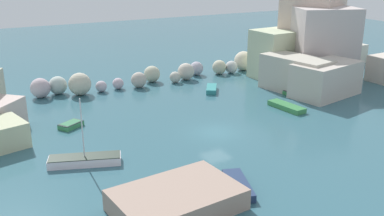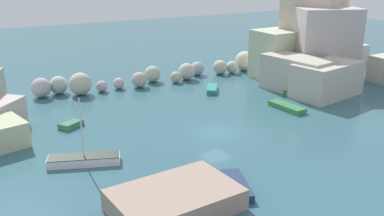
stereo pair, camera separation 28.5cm
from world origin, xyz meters
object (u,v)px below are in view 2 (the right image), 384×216
object	(u,v)px
moored_boat_4	(212,89)
stone_dock	(175,200)
moored_boat_1	(237,185)
moored_boat_3	(84,160)
moored_boat_5	(287,107)
moored_boat_0	(71,124)
moored_boat_2	(294,92)

from	to	relation	value
moored_boat_4	stone_dock	bearing A→B (deg)	-2.83
moored_boat_1	moored_boat_3	bearing A→B (deg)	-118.25
moored_boat_1	moored_boat_5	distance (m)	18.96
moored_boat_4	moored_boat_0	bearing A→B (deg)	-44.66
stone_dock	moored_boat_1	world-z (taller)	stone_dock
moored_boat_1	moored_boat_3	xyz separation A→B (m)	(-8.44, 9.11, 0.09)
moored_boat_2	moored_boat_5	distance (m)	6.05
moored_boat_1	moored_boat_2	xyz separation A→B (m)	(19.00, 16.24, -0.02)
moored_boat_2	moored_boat_4	size ratio (longest dim) A/B	0.73
moored_boat_4	moored_boat_3	bearing A→B (deg)	-23.81
moored_boat_0	moored_boat_4	world-z (taller)	moored_boat_4
moored_boat_1	moored_boat_4	size ratio (longest dim) A/B	1.28
moored_boat_2	moored_boat_0	bearing A→B (deg)	-9.63
moored_boat_2	moored_boat_3	size ratio (longest dim) A/B	0.43
stone_dock	moored_boat_2	distance (m)	29.22
stone_dock	moored_boat_3	xyz separation A→B (m)	(-3.40, 9.48, -0.35)
moored_boat_5	moored_boat_4	bearing A→B (deg)	15.08
moored_boat_4	moored_boat_2	bearing A→B (deg)	88.27
stone_dock	moored_boat_3	world-z (taller)	moored_boat_3
stone_dock	moored_boat_0	bearing A→B (deg)	97.40
stone_dock	moored_boat_5	size ratio (longest dim) A/B	1.75
moored_boat_0	moored_boat_3	xyz separation A→B (m)	(-1.04, -8.67, 0.10)
moored_boat_4	moored_boat_5	distance (m)	10.37
moored_boat_3	moored_boat_5	distance (m)	23.20
stone_dock	moored_boat_4	bearing A→B (deg)	54.37
stone_dock	moored_boat_5	distance (m)	23.26
moored_boat_5	moored_boat_1	bearing A→B (deg)	124.09
moored_boat_0	moored_boat_1	distance (m)	19.25
moored_boat_1	moored_boat_0	bearing A→B (deg)	-138.46
moored_boat_4	moored_boat_5	size ratio (longest dim) A/B	0.76
moored_boat_2	moored_boat_5	world-z (taller)	moored_boat_5
moored_boat_1	moored_boat_2	size ratio (longest dim) A/B	1.76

